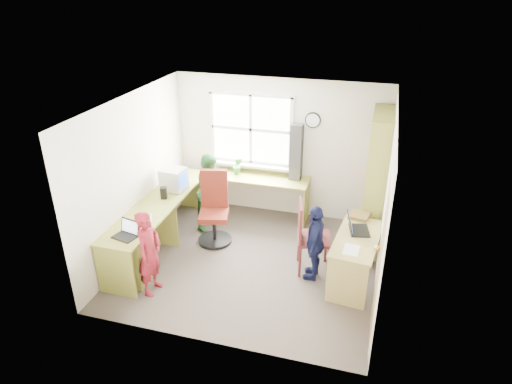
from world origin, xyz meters
TOP-DOWN VIEW (x-y plane):
  - room at (0.01, 0.10)m, footprint 3.64×3.44m
  - l_desk at (-1.31, -0.28)m, footprint 2.38×2.95m
  - right_desk at (1.50, -0.02)m, footprint 0.68×1.26m
  - bookshelf at (1.65, 1.19)m, footprint 0.30×1.02m
  - swivel_chair at (-0.75, 0.48)m, footprint 0.66×0.66m
  - wooden_chair at (0.82, 0.07)m, footprint 0.56×0.56m
  - crt_monitor at (-1.46, 0.58)m, footprint 0.39×0.36m
  - laptop_left at (-1.45, -0.90)m, footprint 0.35×0.31m
  - laptop_right at (1.45, 0.15)m, footprint 0.36×0.41m
  - speaker_a at (-1.48, 0.24)m, footprint 0.12×0.12m
  - speaker_b at (-1.50, 0.82)m, footprint 0.10×0.10m
  - cd_tower at (0.33, 1.53)m, footprint 0.20×0.18m
  - game_box at (1.47, 0.56)m, footprint 0.32×0.32m
  - paper_a at (-1.45, -0.43)m, footprint 0.29×0.33m
  - paper_b at (1.44, -0.35)m, footprint 0.21×0.29m
  - potted_plant at (-0.67, 1.45)m, footprint 0.18×0.15m
  - person_red at (-1.09, -1.00)m, footprint 0.30×0.45m
  - person_green at (-0.94, 0.87)m, footprint 0.62×0.72m
  - person_navy at (0.94, -0.09)m, footprint 0.30×0.66m

SIDE VIEW (x-z plane):
  - l_desk at x=-1.31m, z-range 0.08..0.83m
  - swivel_chair at x=-0.75m, z-range -0.08..1.08m
  - right_desk at x=1.50m, z-range 0.16..0.85m
  - person_navy at x=0.94m, z-range 0.00..1.12m
  - wooden_chair at x=0.82m, z-range 0.05..1.12m
  - person_red at x=-1.09m, z-range 0.00..1.20m
  - person_green at x=-0.94m, z-range 0.00..1.30m
  - paper_b at x=1.44m, z-range 0.70..0.70m
  - game_box at x=1.47m, z-range 0.70..0.75m
  - paper_a at x=-1.45m, z-range 0.75..0.75m
  - laptop_right at x=1.45m, z-range 0.63..0.88m
  - laptop_left at x=-1.45m, z-range 0.69..0.90m
  - speaker_a at x=-1.48m, z-range 0.75..0.94m
  - speaker_b at x=-1.50m, z-range 0.75..0.94m
  - potted_plant at x=-0.67m, z-range 0.75..1.05m
  - crt_monitor at x=-1.46m, z-range 0.75..1.11m
  - bookshelf at x=1.65m, z-range -0.05..2.05m
  - room at x=0.01m, z-range 0.00..2.44m
  - cd_tower at x=0.33m, z-range 0.75..1.71m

